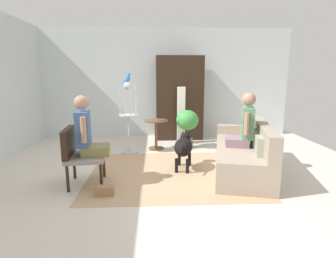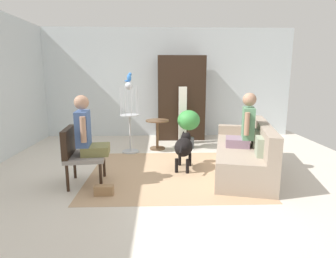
{
  "view_description": "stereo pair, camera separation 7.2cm",
  "coord_description": "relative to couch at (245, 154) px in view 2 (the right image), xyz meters",
  "views": [
    {
      "loc": [
        -0.19,
        -4.47,
        1.63
      ],
      "look_at": [
        0.03,
        -0.14,
        0.78
      ],
      "focal_mm": 29.08,
      "sensor_mm": 36.0,
      "label": 1
    },
    {
      "loc": [
        -0.11,
        -4.47,
        1.63
      ],
      "look_at": [
        0.03,
        -0.14,
        0.78
      ],
      "focal_mm": 29.08,
      "sensor_mm": 36.0,
      "label": 2
    }
  ],
  "objects": [
    {
      "name": "area_rug",
      "position": [
        -1.25,
        -0.03,
        -0.3
      ],
      "size": [
        2.75,
        2.4,
        0.01
      ],
      "primitive_type": "cube",
      "color": "tan",
      "rests_on": "ground"
    },
    {
      "name": "person_on_couch",
      "position": [
        -0.04,
        -0.01,
        0.52
      ],
      "size": [
        0.52,
        0.54,
        0.9
      ],
      "color": "gray"
    },
    {
      "name": "potted_plant",
      "position": [
        -0.8,
        1.6,
        0.27
      ],
      "size": [
        0.51,
        0.51,
        0.87
      ],
      "color": "#4C5156",
      "rests_on": "ground"
    },
    {
      "name": "round_end_table",
      "position": [
        -1.52,
        1.52,
        0.1
      ],
      "size": [
        0.52,
        0.52,
        0.66
      ],
      "color": "brown",
      "rests_on": "ground"
    },
    {
      "name": "parrot",
      "position": [
        -2.08,
        1.27,
        1.29
      ],
      "size": [
        0.17,
        0.1,
        0.19
      ],
      "color": "blue",
      "rests_on": "bird_cage_stand"
    },
    {
      "name": "bird_cage_stand",
      "position": [
        -2.1,
        1.27,
        0.45
      ],
      "size": [
        0.4,
        0.4,
        1.5
      ],
      "color": "silver",
      "rests_on": "ground"
    },
    {
      "name": "person_on_armchair",
      "position": [
        -2.55,
        -0.45,
        0.52
      ],
      "size": [
        0.49,
        0.53,
        0.89
      ],
      "color": "olive"
    },
    {
      "name": "dog",
      "position": [
        -1.04,
        0.18,
        0.1
      ],
      "size": [
        0.42,
        0.86,
        0.62
      ],
      "color": "black",
      "rests_on": "ground"
    },
    {
      "name": "couch",
      "position": [
        0.0,
        0.0,
        0.0
      ],
      "size": [
        1.3,
        2.22,
        0.84
      ],
      "color": "gray",
      "rests_on": "ground"
    },
    {
      "name": "armoire_cabinet",
      "position": [
        -0.9,
        2.6,
        0.75
      ],
      "size": [
        1.19,
        0.56,
        2.12
      ],
      "primitive_type": "cube",
      "color": "black",
      "rests_on": "ground"
    },
    {
      "name": "handbag",
      "position": [
        -2.24,
        -0.88,
        -0.23
      ],
      "size": [
        0.26,
        0.11,
        0.14
      ],
      "primitive_type": "cube",
      "color": "#99724C",
      "rests_on": "ground"
    },
    {
      "name": "armchair",
      "position": [
        -2.69,
        -0.46,
        0.22
      ],
      "size": [
        0.62,
        0.68,
        0.88
      ],
      "color": "black",
      "rests_on": "ground"
    },
    {
      "name": "back_wall",
      "position": [
        -1.35,
        3.01,
        1.13
      ],
      "size": [
        6.88,
        0.12,
        2.86
      ],
      "primitive_type": "cube",
      "color": "silver",
      "rests_on": "ground"
    },
    {
      "name": "column_lamp",
      "position": [
        -0.91,
        2.02,
        0.38
      ],
      "size": [
        0.2,
        0.2,
        1.37
      ],
      "color": "#4C4742",
      "rests_on": "ground"
    },
    {
      "name": "ground_plane",
      "position": [
        -1.35,
        0.03,
        -0.3
      ],
      "size": [
        7.54,
        7.54,
        0.0
      ],
      "primitive_type": "plane",
      "color": "beige"
    }
  ]
}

